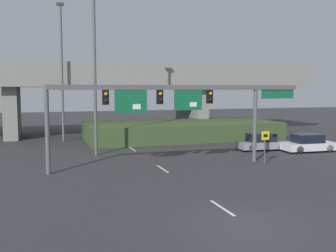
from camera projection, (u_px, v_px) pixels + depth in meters
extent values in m
plane|color=#2D2D30|center=(247.00, 224.00, 15.26)|extent=(160.00, 160.00, 0.00)
cube|color=silver|center=(222.00, 208.00, 17.34)|extent=(0.14, 2.40, 0.01)
cube|color=silver|center=(163.00, 169.00, 25.77)|extent=(0.14, 2.40, 0.01)
cube|color=silver|center=(132.00, 149.00, 34.21)|extent=(0.14, 2.40, 0.01)
cube|color=silver|center=(114.00, 137.00, 42.64)|extent=(0.14, 2.40, 0.01)
cylinder|color=#515456|center=(47.00, 130.00, 23.89)|extent=(0.28, 0.28, 5.50)
cylinder|color=#515456|center=(255.00, 124.00, 28.29)|extent=(0.28, 0.28, 5.50)
cube|color=#515456|center=(183.00, 87.00, 26.34)|extent=(17.59, 0.32, 0.32)
cube|color=black|center=(106.00, 97.00, 24.80)|extent=(0.40, 0.28, 0.95)
sphere|color=orange|center=(106.00, 94.00, 24.62)|extent=(0.22, 0.22, 0.22)
sphere|color=black|center=(106.00, 101.00, 24.66)|extent=(0.22, 0.22, 0.22)
cube|color=black|center=(160.00, 97.00, 25.90)|extent=(0.40, 0.28, 0.95)
sphere|color=orange|center=(161.00, 94.00, 25.72)|extent=(0.22, 0.22, 0.22)
sphere|color=black|center=(161.00, 100.00, 25.76)|extent=(0.22, 0.22, 0.22)
cube|color=black|center=(210.00, 97.00, 27.00)|extent=(0.40, 0.28, 0.95)
sphere|color=orange|center=(211.00, 94.00, 26.82)|extent=(0.22, 0.22, 0.22)
sphere|color=black|center=(211.00, 100.00, 26.86)|extent=(0.22, 0.22, 0.22)
cube|color=#115B38|center=(131.00, 102.00, 25.23)|extent=(2.11, 0.08, 1.51)
cube|color=white|center=(137.00, 107.00, 25.33)|extent=(0.53, 0.03, 0.33)
cube|color=#115B38|center=(188.00, 100.00, 26.43)|extent=(1.98, 0.08, 1.37)
cube|color=white|center=(193.00, 104.00, 26.52)|extent=(0.50, 0.03, 0.30)
cube|color=#115B38|center=(278.00, 94.00, 28.58)|extent=(2.66, 0.07, 0.64)
cylinder|color=#4C4C4C|center=(265.00, 147.00, 27.32)|extent=(0.08, 0.08, 2.36)
cube|color=yellow|center=(265.00, 136.00, 27.20)|extent=(0.60, 0.03, 0.60)
cube|color=black|center=(266.00, 136.00, 27.18)|extent=(0.33, 0.01, 0.21)
cylinder|color=#515456|center=(94.00, 51.00, 30.32)|extent=(0.24, 0.24, 16.24)
cylinder|color=#515456|center=(62.00, 74.00, 38.56)|extent=(0.24, 0.24, 13.29)
cube|color=#333333|center=(60.00, 4.00, 37.92)|extent=(0.70, 0.36, 0.24)
cube|color=gray|center=(108.00, 80.00, 45.67)|extent=(49.24, 9.86, 1.64)
cube|color=gray|center=(115.00, 67.00, 41.07)|extent=(49.24, 0.40, 0.90)
cube|color=gray|center=(12.00, 112.00, 42.79)|extent=(1.40, 7.89, 5.45)
cube|color=gray|center=(191.00, 109.00, 49.21)|extent=(1.40, 7.89, 5.45)
cube|color=#384C28|center=(181.00, 130.00, 41.45)|extent=(19.83, 8.87, 1.76)
cube|color=gray|center=(263.00, 145.00, 33.71)|extent=(4.42, 2.11, 0.59)
cube|color=black|center=(261.00, 137.00, 33.61)|extent=(2.35, 1.77, 0.70)
cylinder|color=black|center=(272.00, 145.00, 34.78)|extent=(0.66, 0.27, 0.64)
cylinder|color=black|center=(281.00, 147.00, 33.28)|extent=(0.66, 0.27, 0.64)
cylinder|color=black|center=(244.00, 146.00, 34.17)|extent=(0.66, 0.27, 0.64)
cylinder|color=black|center=(252.00, 148.00, 32.67)|extent=(0.66, 0.27, 0.64)
cube|color=silver|center=(309.00, 146.00, 32.84)|extent=(4.59, 2.03, 0.61)
cube|color=black|center=(307.00, 138.00, 32.73)|extent=(2.43, 1.73, 0.71)
cylinder|color=black|center=(318.00, 146.00, 33.95)|extent=(0.65, 0.26, 0.64)
cylinder|color=black|center=(329.00, 149.00, 32.46)|extent=(0.65, 0.26, 0.64)
cylinder|color=black|center=(289.00, 147.00, 33.25)|extent=(0.65, 0.26, 0.64)
cylinder|color=black|center=(300.00, 150.00, 31.76)|extent=(0.65, 0.26, 0.64)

